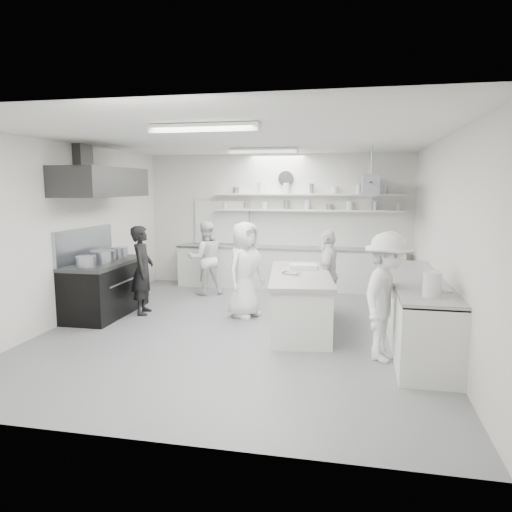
% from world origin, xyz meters
% --- Properties ---
extents(floor, '(6.00, 7.00, 0.02)m').
position_xyz_m(floor, '(0.00, 0.00, -0.01)').
color(floor, gray).
rests_on(floor, ground).
extents(ceiling, '(6.00, 7.00, 0.02)m').
position_xyz_m(ceiling, '(0.00, 0.00, 3.01)').
color(ceiling, silver).
rests_on(ceiling, wall_back).
extents(wall_back, '(6.00, 0.04, 3.00)m').
position_xyz_m(wall_back, '(0.00, 3.50, 1.50)').
color(wall_back, silver).
rests_on(wall_back, floor).
extents(wall_front, '(6.00, 0.04, 3.00)m').
position_xyz_m(wall_front, '(0.00, -3.50, 1.50)').
color(wall_front, silver).
rests_on(wall_front, floor).
extents(wall_left, '(0.04, 7.00, 3.00)m').
position_xyz_m(wall_left, '(-3.00, 0.00, 1.50)').
color(wall_left, silver).
rests_on(wall_left, floor).
extents(wall_right, '(0.04, 7.00, 3.00)m').
position_xyz_m(wall_right, '(3.00, 0.00, 1.50)').
color(wall_right, silver).
rests_on(wall_right, floor).
extents(stove, '(0.80, 1.80, 0.90)m').
position_xyz_m(stove, '(-2.60, 0.40, 0.45)').
color(stove, black).
rests_on(stove, floor).
extents(exhaust_hood, '(0.85, 2.00, 0.50)m').
position_xyz_m(exhaust_hood, '(-2.60, 0.40, 2.35)').
color(exhaust_hood, '#333333').
rests_on(exhaust_hood, wall_left).
extents(back_counter, '(5.00, 0.60, 0.92)m').
position_xyz_m(back_counter, '(0.30, 3.20, 0.46)').
color(back_counter, silver).
rests_on(back_counter, floor).
extents(shelf_lower, '(4.20, 0.26, 0.04)m').
position_xyz_m(shelf_lower, '(0.70, 3.37, 1.75)').
color(shelf_lower, silver).
rests_on(shelf_lower, wall_back).
extents(shelf_upper, '(4.20, 0.26, 0.04)m').
position_xyz_m(shelf_upper, '(0.70, 3.37, 2.10)').
color(shelf_upper, silver).
rests_on(shelf_upper, wall_back).
extents(pass_through_window, '(1.30, 0.04, 1.00)m').
position_xyz_m(pass_through_window, '(-1.30, 3.48, 1.45)').
color(pass_through_window, black).
rests_on(pass_through_window, wall_back).
extents(wall_clock, '(0.32, 0.05, 0.32)m').
position_xyz_m(wall_clock, '(0.20, 3.46, 2.45)').
color(wall_clock, white).
rests_on(wall_clock, wall_back).
extents(right_counter, '(0.74, 3.30, 0.94)m').
position_xyz_m(right_counter, '(2.65, -0.20, 0.47)').
color(right_counter, silver).
rests_on(right_counter, floor).
extents(pot_rack, '(0.30, 1.60, 0.40)m').
position_xyz_m(pot_rack, '(2.00, 2.40, 2.30)').
color(pot_rack, '#9499A2').
rests_on(pot_rack, ceiling).
extents(light_fixture_front, '(1.30, 0.25, 0.10)m').
position_xyz_m(light_fixture_front, '(0.00, -1.80, 2.94)').
color(light_fixture_front, silver).
rests_on(light_fixture_front, ceiling).
extents(light_fixture_rear, '(1.30, 0.25, 0.10)m').
position_xyz_m(light_fixture_rear, '(0.00, 1.80, 2.94)').
color(light_fixture_rear, silver).
rests_on(light_fixture_rear, ceiling).
extents(prep_island, '(1.16, 2.40, 0.85)m').
position_xyz_m(prep_island, '(0.90, 0.26, 0.43)').
color(prep_island, silver).
rests_on(prep_island, floor).
extents(stove_pot, '(0.44, 0.44, 0.25)m').
position_xyz_m(stove_pot, '(-2.60, 0.36, 1.03)').
color(stove_pot, '#9499A2').
rests_on(stove_pot, stove).
extents(cook_stove, '(0.50, 0.65, 1.59)m').
position_xyz_m(cook_stove, '(-1.96, 0.56, 0.79)').
color(cook_stove, black).
rests_on(cook_stove, floor).
extents(cook_back, '(0.95, 0.89, 1.55)m').
position_xyz_m(cook_back, '(-1.33, 2.28, 0.78)').
color(cook_back, white).
rests_on(cook_back, floor).
extents(cook_island_left, '(0.84, 0.97, 1.67)m').
position_xyz_m(cook_island_left, '(-0.12, 0.75, 0.84)').
color(cook_island_left, white).
rests_on(cook_island_left, floor).
extents(cook_island_right, '(0.47, 0.94, 1.54)m').
position_xyz_m(cook_island_right, '(1.30, 0.97, 0.77)').
color(cook_island_right, white).
rests_on(cook_island_right, floor).
extents(cook_right, '(1.01, 1.26, 1.71)m').
position_xyz_m(cook_right, '(2.17, -0.95, 0.85)').
color(cook_right, white).
rests_on(cook_right, floor).
extents(bowl_island_a, '(0.33, 0.33, 0.07)m').
position_xyz_m(bowl_island_a, '(0.76, 0.20, 0.89)').
color(bowl_island_a, '#9499A2').
rests_on(bowl_island_a, prep_island).
extents(bowl_island_b, '(0.26, 0.26, 0.07)m').
position_xyz_m(bowl_island_b, '(0.83, 0.05, 0.88)').
color(bowl_island_b, silver).
rests_on(bowl_island_b, prep_island).
extents(bowl_right, '(0.26, 0.26, 0.05)m').
position_xyz_m(bowl_right, '(2.83, -1.06, 0.97)').
color(bowl_right, silver).
rests_on(bowl_right, right_counter).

